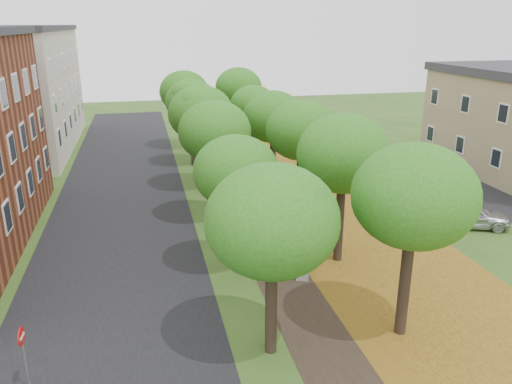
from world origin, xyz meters
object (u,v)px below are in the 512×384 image
car_red (441,196)px  car_white (389,170)px  car_silver (468,214)px  bench (302,261)px  street_sign (23,345)px  car_grey (403,176)px

car_red → car_white: car_white is taller
car_silver → car_red: car_silver is taller
car_red → bench: bearing=142.0°
car_silver → car_white: size_ratio=0.91×
bench → street_sign: size_ratio=0.95×
street_sign → car_silver: bearing=25.8°
car_silver → car_grey: 7.17m
bench → car_grey: car_grey is taller
street_sign → car_red: bearing=32.8°
car_white → car_red: bearing=168.3°
bench → car_silver: 10.83m
street_sign → car_grey: size_ratio=0.41×
bench → street_sign: 11.75m
car_red → car_white: (-0.48, 5.83, 0.04)m
car_silver → car_white: bearing=20.3°
bench → car_white: size_ratio=0.44×
car_grey → bench: bearing=112.7°
street_sign → car_white: size_ratio=0.47×
street_sign → car_red: 24.32m
car_grey → car_silver: bearing=158.6°
street_sign → car_silver: street_sign is taller
car_red → car_white: size_ratio=0.80×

